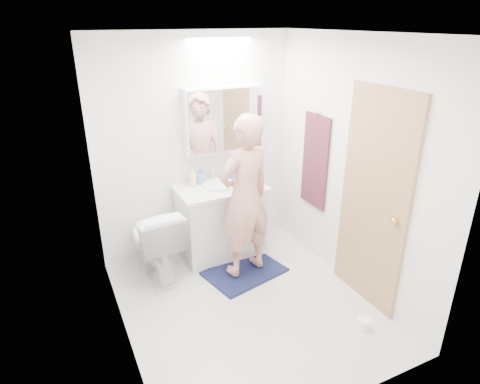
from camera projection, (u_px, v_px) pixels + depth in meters
floor at (247, 304)px, 3.90m from camera, size 2.50×2.50×0.00m
ceiling at (249, 33)px, 2.97m from camera, size 2.50×2.50×0.00m
wall_back at (196, 148)px, 4.47m from camera, size 2.50×0.00×2.50m
wall_front at (344, 260)px, 2.40m from camera, size 2.50×0.00×2.50m
wall_left at (113, 212)px, 2.99m from camera, size 0.00×2.50×2.50m
wall_right at (352, 168)px, 3.87m from camera, size 0.00×2.50×2.50m
vanity_cabinet at (221, 222)px, 4.61m from camera, size 0.90×0.55×0.78m
countertop at (220, 188)px, 4.45m from camera, size 0.95×0.58×0.04m
sink_basin at (219, 184)px, 4.46m from camera, size 0.36×0.36×0.03m
faucet at (213, 173)px, 4.60m from camera, size 0.02×0.02×0.16m
medicine_cabinet at (224, 119)px, 4.41m from camera, size 0.88×0.14×0.70m
mirror_panel at (226, 121)px, 4.35m from camera, size 0.84×0.01×0.66m
toilet at (154, 242)px, 4.19m from camera, size 0.50×0.81×0.80m
bath_rug at (245, 272)px, 4.38m from camera, size 0.90×0.71×0.02m
person at (245, 197)px, 4.04m from camera, size 0.68×0.52×1.66m
door at (374, 201)px, 3.65m from camera, size 0.04×0.80×2.00m
door_knob at (395, 221)px, 3.41m from camera, size 0.06×0.06×0.06m
towel at (315, 161)px, 4.36m from camera, size 0.02×0.42×1.00m
towel_hook at (318, 113)px, 4.15m from camera, size 0.07×0.02×0.02m
soap_bottle_a at (193, 177)px, 4.43m from camera, size 0.08×0.08×0.20m
soap_bottle_b at (202, 175)px, 4.50m from camera, size 0.11×0.11×0.19m
toothbrush_cup at (230, 175)px, 4.64m from camera, size 0.12×0.12×0.10m
toilet_paper_roll at (364, 324)px, 3.57m from camera, size 0.11×0.11×0.10m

